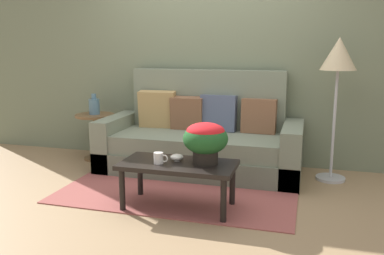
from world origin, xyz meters
TOP-DOWN VIEW (x-y plane):
  - ground_plane at (0.00, 0.00)m, footprint 14.00×14.00m
  - wall_back at (0.00, 1.14)m, footprint 6.40×0.12m
  - area_rug at (0.00, 0.11)m, footprint 2.25×1.70m
  - couch at (0.02, 0.67)m, footprint 2.21×0.90m
  - coffee_table at (0.13, -0.48)m, footprint 0.99×0.50m
  - side_table at (-1.34, 0.73)m, footprint 0.48×0.48m
  - floor_lamp at (1.44, 0.69)m, footprint 0.36×0.36m
  - potted_plant at (0.35, -0.42)m, footprint 0.38×0.38m
  - coffee_mug at (-0.02, -0.55)m, footprint 0.13×0.08m
  - snack_bowl at (0.10, -0.44)m, footprint 0.12×0.12m
  - table_vase at (-1.34, 0.73)m, footprint 0.13×0.13m

SIDE VIEW (x-z plane):
  - ground_plane at x=0.00m, z-range 0.00..0.00m
  - area_rug at x=0.00m, z-range 0.00..0.01m
  - couch at x=0.02m, z-range -0.22..0.89m
  - coffee_table at x=0.13m, z-range 0.15..0.56m
  - side_table at x=-1.34m, z-range 0.11..0.67m
  - snack_bowl at x=0.10m, z-range 0.41..0.47m
  - coffee_mug at x=-0.02m, z-range 0.41..0.51m
  - potted_plant at x=0.35m, z-range 0.45..0.80m
  - table_vase at x=-1.34m, z-range 0.54..0.79m
  - floor_lamp at x=1.44m, z-range 0.48..1.96m
  - wall_back at x=0.00m, z-range 0.00..2.92m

